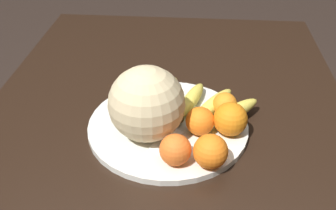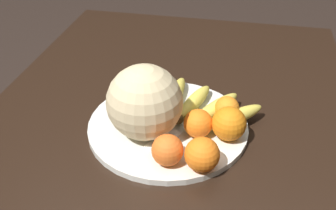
{
  "view_description": "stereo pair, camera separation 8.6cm",
  "coord_description": "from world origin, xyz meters",
  "px_view_note": "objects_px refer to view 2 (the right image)",
  "views": [
    {
      "loc": [
        0.63,
        0.06,
        1.3
      ],
      "look_at": [
        -0.07,
        0.01,
        0.81
      ],
      "focal_mm": 42.0,
      "sensor_mm": 36.0,
      "label": 1
    },
    {
      "loc": [
        0.62,
        0.15,
        1.3
      ],
      "look_at": [
        -0.07,
        0.01,
        0.81
      ],
      "focal_mm": 42.0,
      "sensor_mm": 36.0,
      "label": 2
    }
  ],
  "objects_px": {
    "kitchen_table": "(158,181)",
    "orange_back_left": "(227,109)",
    "orange_front_left": "(229,124)",
    "orange_mid_center": "(167,150)",
    "melon": "(145,102)",
    "banana_bunch": "(192,102)",
    "produce_tag": "(163,140)",
    "orange_back_right": "(198,123)",
    "fruit_bowl": "(168,125)",
    "orange_front_right": "(202,154)"
  },
  "relations": [
    {
      "from": "banana_bunch",
      "to": "orange_mid_center",
      "type": "xyz_separation_m",
      "value": [
        0.19,
        -0.02,
        0.01
      ]
    },
    {
      "from": "melon",
      "to": "produce_tag",
      "type": "height_order",
      "value": "melon"
    },
    {
      "from": "kitchen_table",
      "to": "produce_tag",
      "type": "bearing_deg",
      "value": 141.62
    },
    {
      "from": "orange_back_left",
      "to": "orange_back_right",
      "type": "bearing_deg",
      "value": -38.03
    },
    {
      "from": "kitchen_table",
      "to": "orange_back_left",
      "type": "bearing_deg",
      "value": 131.07
    },
    {
      "from": "orange_back_right",
      "to": "produce_tag",
      "type": "relative_size",
      "value": 0.7
    },
    {
      "from": "fruit_bowl",
      "to": "orange_front_left",
      "type": "relative_size",
      "value": 4.89
    },
    {
      "from": "melon",
      "to": "produce_tag",
      "type": "relative_size",
      "value": 1.79
    },
    {
      "from": "produce_tag",
      "to": "orange_back_left",
      "type": "bearing_deg",
      "value": 159.83
    },
    {
      "from": "orange_mid_center",
      "to": "fruit_bowl",
      "type": "bearing_deg",
      "value": -168.91
    },
    {
      "from": "melon",
      "to": "produce_tag",
      "type": "bearing_deg",
      "value": 67.16
    },
    {
      "from": "orange_back_left",
      "to": "orange_back_right",
      "type": "xyz_separation_m",
      "value": [
        0.07,
        -0.06,
        0.0
      ]
    },
    {
      "from": "produce_tag",
      "to": "orange_back_right",
      "type": "bearing_deg",
      "value": 145.57
    },
    {
      "from": "banana_bunch",
      "to": "orange_front_left",
      "type": "bearing_deg",
      "value": -115.88
    },
    {
      "from": "orange_mid_center",
      "to": "orange_back_left",
      "type": "xyz_separation_m",
      "value": [
        -0.17,
        0.1,
        -0.0
      ]
    },
    {
      "from": "banana_bunch",
      "to": "orange_back_right",
      "type": "bearing_deg",
      "value": -145.27
    },
    {
      "from": "orange_back_left",
      "to": "melon",
      "type": "bearing_deg",
      "value": -62.75
    },
    {
      "from": "orange_front_right",
      "to": "orange_mid_center",
      "type": "distance_m",
      "value": 0.07
    },
    {
      "from": "melon",
      "to": "orange_front_left",
      "type": "height_order",
      "value": "melon"
    },
    {
      "from": "orange_mid_center",
      "to": "banana_bunch",
      "type": "bearing_deg",
      "value": 174.42
    },
    {
      "from": "banana_bunch",
      "to": "orange_front_left",
      "type": "height_order",
      "value": "orange_front_left"
    },
    {
      "from": "melon",
      "to": "orange_back_left",
      "type": "relative_size",
      "value": 2.84
    },
    {
      "from": "kitchen_table",
      "to": "melon",
      "type": "height_order",
      "value": "melon"
    },
    {
      "from": "melon",
      "to": "fruit_bowl",
      "type": "bearing_deg",
      "value": 136.64
    },
    {
      "from": "fruit_bowl",
      "to": "orange_mid_center",
      "type": "bearing_deg",
      "value": 11.09
    },
    {
      "from": "melon",
      "to": "orange_back_right",
      "type": "xyz_separation_m",
      "value": [
        -0.02,
        0.11,
        -0.05
      ]
    },
    {
      "from": "orange_back_right",
      "to": "kitchen_table",
      "type": "bearing_deg",
      "value": -59.79
    },
    {
      "from": "kitchen_table",
      "to": "orange_front_left",
      "type": "relative_size",
      "value": 19.75
    },
    {
      "from": "orange_front_left",
      "to": "orange_front_right",
      "type": "height_order",
      "value": "orange_front_left"
    },
    {
      "from": "melon",
      "to": "orange_mid_center",
      "type": "bearing_deg",
      "value": 38.36
    },
    {
      "from": "fruit_bowl",
      "to": "orange_back_right",
      "type": "bearing_deg",
      "value": 68.39
    },
    {
      "from": "orange_front_left",
      "to": "produce_tag",
      "type": "distance_m",
      "value": 0.14
    },
    {
      "from": "banana_bunch",
      "to": "orange_front_left",
      "type": "distance_m",
      "value": 0.13
    },
    {
      "from": "orange_front_left",
      "to": "orange_front_right",
      "type": "bearing_deg",
      "value": -22.37
    },
    {
      "from": "orange_back_left",
      "to": "orange_front_right",
      "type": "bearing_deg",
      "value": -11.32
    },
    {
      "from": "orange_front_left",
      "to": "orange_mid_center",
      "type": "relative_size",
      "value": 1.16
    },
    {
      "from": "orange_mid_center",
      "to": "orange_back_right",
      "type": "distance_m",
      "value": 0.11
    },
    {
      "from": "orange_mid_center",
      "to": "orange_back_left",
      "type": "relative_size",
      "value": 1.13
    },
    {
      "from": "melon",
      "to": "orange_front_right",
      "type": "distance_m",
      "value": 0.17
    },
    {
      "from": "melon",
      "to": "orange_front_left",
      "type": "bearing_deg",
      "value": 96.41
    },
    {
      "from": "orange_front_left",
      "to": "orange_back_left",
      "type": "xyz_separation_m",
      "value": [
        -0.07,
        -0.01,
        -0.01
      ]
    },
    {
      "from": "orange_back_left",
      "to": "kitchen_table",
      "type": "bearing_deg",
      "value": -48.93
    },
    {
      "from": "fruit_bowl",
      "to": "orange_mid_center",
      "type": "distance_m",
      "value": 0.13
    },
    {
      "from": "orange_front_left",
      "to": "orange_mid_center",
      "type": "height_order",
      "value": "orange_front_left"
    },
    {
      "from": "kitchen_table",
      "to": "orange_back_right",
      "type": "height_order",
      "value": "orange_back_right"
    },
    {
      "from": "fruit_bowl",
      "to": "banana_bunch",
      "type": "distance_m",
      "value": 0.08
    },
    {
      "from": "kitchen_table",
      "to": "orange_back_right",
      "type": "distance_m",
      "value": 0.17
    },
    {
      "from": "melon",
      "to": "orange_mid_center",
      "type": "xyz_separation_m",
      "value": [
        0.08,
        0.07,
        -0.05
      ]
    },
    {
      "from": "orange_mid_center",
      "to": "kitchen_table",
      "type": "bearing_deg",
      "value": -148.1
    },
    {
      "from": "kitchen_table",
      "to": "orange_back_right",
      "type": "xyz_separation_m",
      "value": [
        -0.05,
        0.08,
        0.14
      ]
    }
  ]
}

